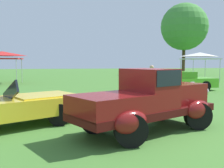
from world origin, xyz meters
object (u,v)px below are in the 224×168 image
(neighbor_convertible, at_px, (6,108))
(spectator_near_truck, at_px, (152,80))
(canopy_tent_left_field, at_px, (2,55))
(show_car_lime, at_px, (180,81))
(canopy_tent_center_field, at_px, (200,55))
(feature_pickup_truck, at_px, (147,100))

(neighbor_convertible, relative_size, spectator_near_truck, 2.85)
(spectator_near_truck, xyz_separation_m, canopy_tent_left_field, (-9.65, 10.10, 1.51))
(show_car_lime, bearing_deg, canopy_tent_center_field, 54.24)
(canopy_tent_left_field, xyz_separation_m, canopy_tent_center_field, (17.65, -0.13, -0.00))
(neighbor_convertible, xyz_separation_m, canopy_tent_center_field, (14.15, 15.50, 1.84))
(neighbor_convertible, relative_size, canopy_tent_center_field, 1.66)
(show_car_lime, xyz_separation_m, canopy_tent_left_field, (-12.49, 7.30, 1.82))
(feature_pickup_truck, distance_m, spectator_near_truck, 7.02)
(spectator_near_truck, height_order, canopy_tent_center_field, canopy_tent_center_field)
(neighbor_convertible, bearing_deg, spectator_near_truck, 41.93)
(feature_pickup_truck, xyz_separation_m, canopy_tent_center_field, (10.31, 16.60, 1.56))
(show_car_lime, bearing_deg, feature_pickup_truck, -118.62)
(spectator_near_truck, xyz_separation_m, canopy_tent_center_field, (8.00, 9.97, 1.51))
(feature_pickup_truck, relative_size, show_car_lime, 0.94)
(spectator_near_truck, distance_m, canopy_tent_left_field, 14.05)
(neighbor_convertible, distance_m, canopy_tent_left_field, 16.12)
(spectator_near_truck, height_order, canopy_tent_left_field, canopy_tent_left_field)
(show_car_lime, xyz_separation_m, canopy_tent_center_field, (5.16, 7.17, 1.82))
(neighbor_convertible, xyz_separation_m, canopy_tent_left_field, (-3.50, 15.62, 1.84))
(canopy_tent_center_field, bearing_deg, spectator_near_truck, -128.73)
(canopy_tent_center_field, bearing_deg, neighbor_convertible, -132.40)
(feature_pickup_truck, xyz_separation_m, spectator_near_truck, (2.31, 6.63, 0.05))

